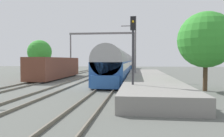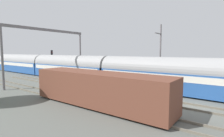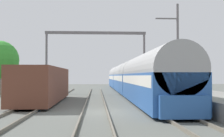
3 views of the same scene
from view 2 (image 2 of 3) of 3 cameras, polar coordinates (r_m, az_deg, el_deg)
name	(u,v)px [view 2 (image 2 of 3)]	position (r m, az deg, el deg)	size (l,w,h in m)	color
ground	(194,108)	(16.20, 24.84, -11.46)	(120.00, 120.00, 0.00)	#585C56
track_far_west	(178,124)	(12.27, 20.64, -16.39)	(1.52, 60.00, 0.16)	#6C6556
track_west	(194,107)	(16.18, 24.85, -11.19)	(1.52, 60.00, 0.16)	#6C6556
track_east	(203,96)	(20.21, 27.33, -8.01)	(1.52, 60.00, 0.16)	#6C6556
platform	(191,85)	(24.18, 24.15, -4.85)	(4.40, 28.00, 0.90)	gray
passenger_train	(69,67)	(30.59, -13.66, 0.42)	(2.93, 49.20, 3.82)	#28569E
freight_car	(98,89)	(14.98, -4.62, -6.52)	(2.80, 13.00, 2.70)	brown
person_crossing	(83,73)	(30.42, -9.45, -1.32)	(0.42, 0.27, 1.73)	#313131
railway_signal_far	(52,59)	(37.66, -18.80, 2.97)	(0.36, 0.30, 4.87)	#2D2D33
catenary_gantry	(48,44)	(27.47, -19.84, 7.39)	(12.86, 0.28, 7.86)	slate
catenary_pole_east_mid	(160,55)	(23.44, 15.24, 4.22)	(1.90, 0.20, 8.00)	slate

